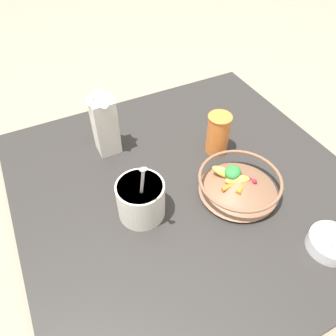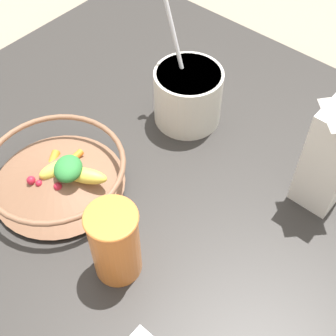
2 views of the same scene
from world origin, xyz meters
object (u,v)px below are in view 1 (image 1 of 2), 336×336
(fruit_bowl, at_px, (239,184))
(garlic_bowl, at_px, (332,243))
(drinking_cup, at_px, (218,133))
(yogurt_tub, at_px, (141,198))
(milk_carton, at_px, (104,121))
(spice_jar, at_px, (216,121))

(fruit_bowl, bearing_deg, garlic_bowl, 22.01)
(fruit_bowl, relative_size, drinking_cup, 1.72)
(yogurt_tub, bearing_deg, milk_carton, 179.29)
(milk_carton, height_order, drinking_cup, milk_carton)
(drinking_cup, xyz_separation_m, spice_jar, (-0.12, 0.08, -0.06))
(yogurt_tub, relative_size, drinking_cup, 1.83)
(yogurt_tub, relative_size, garlic_bowl, 2.23)
(fruit_bowl, xyz_separation_m, yogurt_tub, (-0.06, -0.29, 0.03))
(yogurt_tub, bearing_deg, fruit_bowl, 78.39)
(milk_carton, height_order, garlic_bowl, milk_carton)
(fruit_bowl, relative_size, milk_carton, 1.02)
(milk_carton, bearing_deg, drinking_cup, 62.96)
(drinking_cup, bearing_deg, garlic_bowl, 7.86)
(spice_jar, bearing_deg, yogurt_tub, -58.33)
(yogurt_tub, height_order, garlic_bowl, yogurt_tub)
(milk_carton, bearing_deg, yogurt_tub, -0.71)
(yogurt_tub, height_order, drinking_cup, yogurt_tub)
(garlic_bowl, bearing_deg, spice_jar, 178.59)
(drinking_cup, height_order, garlic_bowl, drinking_cup)
(fruit_bowl, height_order, spice_jar, fruit_bowl)
(fruit_bowl, height_order, milk_carton, milk_carton)
(yogurt_tub, xyz_separation_m, spice_jar, (-0.25, 0.41, -0.05))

